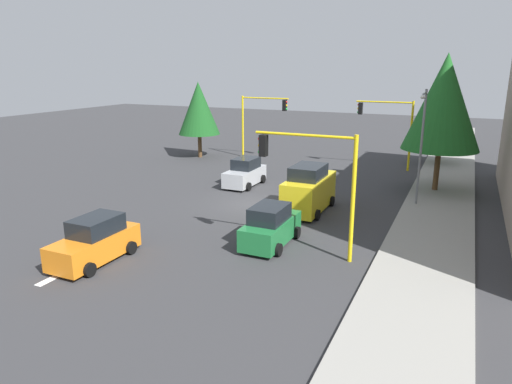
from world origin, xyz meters
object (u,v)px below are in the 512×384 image
Objects in this scene: delivery_van_yellow at (309,190)px; car_orange at (95,242)px; tree_opposite_side at (199,108)px; tree_roadside_mid at (444,102)px; traffic_signal_far_left at (389,121)px; tree_roadside_far at (443,105)px; car_silver at (245,173)px; traffic_signal_far_right at (261,115)px; street_lamp_curbside at (422,136)px; car_green at (271,227)px; traffic_signal_near_left at (313,170)px.

car_orange is at bearing -29.57° from delivery_van_yellow.
tree_roadside_mid is at bearing 79.22° from tree_opposite_side.
tree_opposite_side reaches higher than traffic_signal_far_left.
tree_roadside_far reaches higher than car_silver.
traffic_signal_far_right is 18.16m from street_lamp_curbside.
car_green is at bearing 31.99° from car_silver.
traffic_signal_far_left is 19.92m from car_green.
street_lamp_curbside reaches higher than traffic_signal_far_left.
traffic_signal_far_left is (0.00, 11.38, -0.01)m from traffic_signal_far_right.
tree_roadside_far is (-24.00, 3.82, 1.11)m from traffic_signal_near_left.
delivery_van_yellow reaches higher than car_orange.
street_lamp_curbside is at bearing 67.45° from tree_opposite_side.
tree_roadside_far is at bearing 104.75° from traffic_signal_far_right.
car_green is (-0.43, -2.12, -3.05)m from traffic_signal_near_left.
traffic_signal_far_right reaches higher than car_orange.
delivery_van_yellow is 1.20× the size of car_green.
tree_roadside_mid reaches higher than car_orange.
tree_opposite_side is at bearing -132.77° from car_silver.
delivery_van_yellow is at bearing 51.12° from tree_opposite_side.
tree_roadside_far is at bearing 139.12° from car_silver.
traffic_signal_near_left is at bearing 38.90° from car_silver.
tree_opposite_side is (6.00, -20.50, -0.52)m from tree_roadside_far.
traffic_signal_far_left is 13.18m from car_silver.
tree_opposite_side is 12.14m from car_silver.
traffic_signal_far_right is 0.73× the size of tree_roadside_far.
tree_roadside_mid is at bearing 139.96° from delivery_van_yellow.
traffic_signal_far_left is 14.14m from delivery_van_yellow.
tree_roadside_far reaches higher than car_orange.
traffic_signal_near_left is (20.00, -0.01, -0.03)m from traffic_signal_far_left.
traffic_signal_near_left is 24.55m from tree_opposite_side.
tree_roadside_far is at bearing 161.35° from delivery_van_yellow.
tree_roadside_mid is (-14.00, 4.32, 2.06)m from traffic_signal_near_left.
street_lamp_curbside reaches higher than car_silver.
car_silver is (-3.85, -6.02, -0.39)m from delivery_van_yellow.
tree_opposite_side is (-4.00, -21.00, -1.47)m from tree_roadside_mid.
tree_roadside_mid is at bearing 2.86° from tree_roadside_far.
car_silver is at bearing -39.69° from traffic_signal_far_left.
traffic_signal_far_right is 1.01× the size of traffic_signal_near_left.
tree_opposite_side is 1.66× the size of car_orange.
traffic_signal_near_left is 7.16m from delivery_van_yellow.
tree_roadside_mid reaches higher than tree_roadside_far.
tree_roadside_mid reaches higher than car_silver.
traffic_signal_far_right is at bearing 110.64° from tree_opposite_side.
tree_roadside_far is 21.37m from tree_opposite_side.
traffic_signal_near_left is 1.34× the size of car_orange.
car_silver is at bearing -141.10° from traffic_signal_near_left.
traffic_signal_far_left is 1.17× the size of delivery_van_yellow.
car_green is at bearing -14.14° from tree_roadside_far.
traffic_signal_far_right is 21.87m from car_green.
car_silver is at bearing -40.88° from tree_roadside_far.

